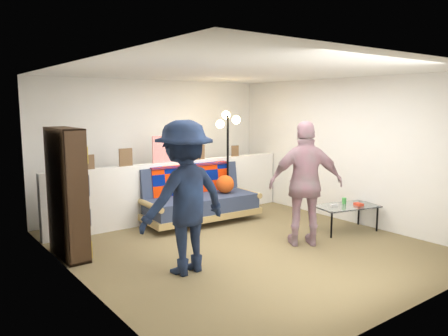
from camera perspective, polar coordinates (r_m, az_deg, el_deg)
name	(u,v)px	position (r m, az deg, el deg)	size (l,w,h in m)	color
ground	(241,245)	(6.26, 2.24, -9.98)	(5.00, 5.00, 0.00)	brown
room_shell	(221,125)	(6.32, -0.39, 5.66)	(4.60, 5.05, 2.45)	silver
half_wall_ledge	(175,190)	(7.57, -6.40, -2.91)	(4.45, 0.15, 1.00)	silver
ledge_decor	(163,152)	(7.34, -7.93, 2.06)	(2.97, 0.02, 0.45)	brown
futon_sofa	(199,198)	(7.39, -3.25, -3.99)	(2.01, 1.04, 0.84)	#A88A52
bookshelf	(67,198)	(5.95, -19.82, -3.66)	(0.28, 0.84, 1.67)	#301D10
coffee_table	(347,207)	(7.08, 15.71, -4.95)	(1.06, 0.74, 0.50)	black
floor_lamp	(228,142)	(7.74, 0.46, 3.48)	(0.39, 0.34, 1.85)	black
person_left	(184,197)	(5.08, -5.19, -3.86)	(1.16, 0.66, 1.79)	black
person_right	(306,184)	(6.16, 10.65, -2.05)	(1.02, 0.43, 1.74)	#CE859A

